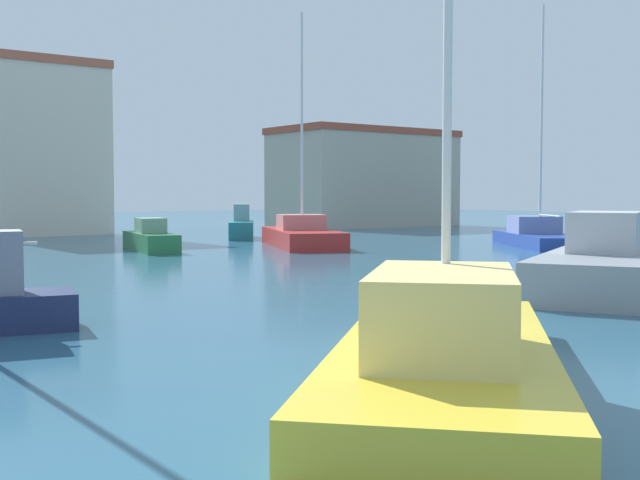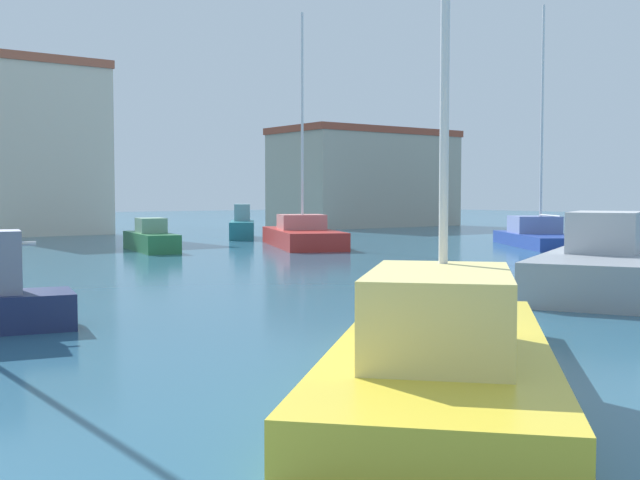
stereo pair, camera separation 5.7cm
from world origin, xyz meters
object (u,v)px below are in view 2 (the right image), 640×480
Objects in this scene: sailboat_blue_far_left at (539,235)px; sailboat_yellow_near_pier at (442,347)px; motorboat_green_outer_mooring at (151,239)px; sailboat_red_far_right at (302,235)px; motorboat_teal_inner_mooring at (242,227)px; motorboat_grey_distant_east at (604,265)px.

sailboat_yellow_near_pier is at bearing -144.31° from sailboat_blue_far_left.
motorboat_green_outer_mooring is at bearing 153.61° from sailboat_blue_far_left.
sailboat_red_far_right is 2.36× the size of motorboat_teal_inner_mooring.
sailboat_blue_far_left is 17.96m from motorboat_grey_distant_east.
motorboat_teal_inner_mooring reaches higher than motorboat_green_outer_mooring.
sailboat_yellow_near_pier is 1.13× the size of motorboat_grey_distant_east.
motorboat_teal_inner_mooring is at bearing 63.14° from sailboat_yellow_near_pier.
motorboat_green_outer_mooring is 18.08m from sailboat_blue_far_left.
sailboat_red_far_right is 7.83m from motorboat_teal_inner_mooring.
motorboat_green_outer_mooring is 7.18m from sailboat_red_far_right.
motorboat_grey_distant_east is (-13.10, -12.28, 0.14)m from sailboat_blue_far_left.
motorboat_green_outer_mooring is at bearing 98.66° from motorboat_grey_distant_east.
sailboat_blue_far_left is (16.19, -8.03, 0.02)m from motorboat_green_outer_mooring.
sailboat_yellow_near_pier is 0.86× the size of sailboat_red_far_right.
sailboat_blue_far_left is 1.36× the size of motorboat_grey_distant_east.
motorboat_green_outer_mooring is 0.47× the size of sailboat_red_far_right.
sailboat_red_far_right is at bearing 144.50° from sailboat_blue_far_left.
sailboat_yellow_near_pier is 27.63m from sailboat_red_far_right.
sailboat_blue_far_left is 2.43× the size of motorboat_teal_inner_mooring.
sailboat_yellow_near_pier is 26.11m from motorboat_green_outer_mooring.
sailboat_red_far_right is at bearing 58.38° from sailboat_yellow_near_pier.
motorboat_teal_inner_mooring is 27.05m from motorboat_grey_distant_east.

